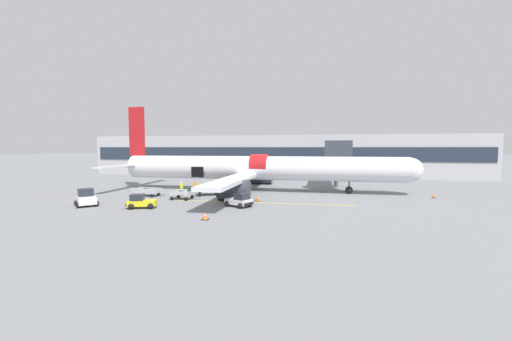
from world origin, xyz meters
The scene contains 19 objects.
ground_plane centered at (0.00, 0.00, 0.00)m, with size 500.00×500.00×0.00m, color slate.
apron_marking_line centered at (3.18, -1.46, 0.00)m, with size 19.33×0.78×0.01m.
terminal_strip centered at (0.00, 32.70, 4.15)m, with size 79.64×9.86×8.29m.
jet_bridge_stub centered at (11.43, 13.10, 5.08)m, with size 3.51×10.54×6.74m.
airplane centered at (0.62, 7.24, 2.96)m, with size 40.43×31.99×11.59m.
baggage_tug_lead centered at (-7.66, -6.70, 0.59)m, with size 2.93×2.22×1.39m.
baggage_tug_mid centered at (-13.70, -6.70, 0.72)m, with size 2.82×2.78×1.71m.
baggage_tug_rear centered at (1.41, -4.01, 0.59)m, with size 2.95×2.56×1.37m.
baggage_cart_loading centered at (-4.18, 2.53, 0.54)m, with size 3.86×2.78×1.03m.
baggage_cart_queued centered at (-11.21, 0.32, 0.47)m, with size 4.19×1.94×0.96m.
baggage_cart_empty centered at (-5.93, -1.05, 0.53)m, with size 3.39×2.01×1.14m.
ground_crew_loader_a centered at (0.12, 5.10, 0.89)m, with size 0.59×0.44×1.69m.
ground_crew_loader_b centered at (-6.78, 4.28, 0.82)m, with size 0.50×0.50×1.56m.
ground_crew_driver centered at (-4.60, 5.12, 0.93)m, with size 0.57×0.57×1.77m.
ground_crew_supervisor centered at (-7.25, 1.34, 0.91)m, with size 0.47×0.61×1.73m.
ground_crew_helper centered at (-1.11, 2.26, 0.98)m, with size 0.63×0.56×1.86m.
safety_cone_nose centered at (22.04, 5.67, 0.29)m, with size 0.47×0.47×0.62m.
safety_cone_engine_left centered at (0.12, -9.97, 0.27)m, with size 0.59×0.59×0.59m.
safety_cone_wingtip centered at (2.45, -0.52, 0.34)m, with size 0.51×0.51×0.73m.
Camera 1 is at (9.23, -33.56, 5.81)m, focal length 22.00 mm.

